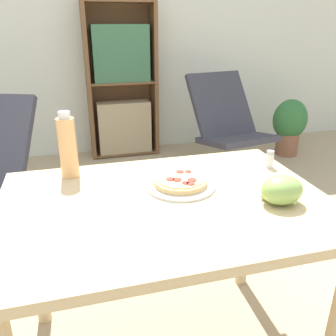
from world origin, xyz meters
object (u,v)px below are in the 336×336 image
object	(u,v)px
drink_bottle	(68,147)
salt_shaker	(270,159)
pizza_on_plate	(180,183)
grape_bunch	(281,190)
potted_plant_floor	(289,125)
bookshelf	(122,88)
lounge_chair_far	(229,143)

from	to	relation	value
drink_bottle	salt_shaker	size ratio (longest dim) A/B	3.56
pizza_on_plate	drink_bottle	world-z (taller)	drink_bottle
grape_bunch	potted_plant_floor	xyz separation A→B (m)	(1.50, 2.18, -0.47)
bookshelf	potted_plant_floor	world-z (taller)	bookshelf
grape_bunch	bookshelf	bearing A→B (deg)	93.32
pizza_on_plate	lounge_chair_far	distance (m)	2.01
pizza_on_plate	drink_bottle	size ratio (longest dim) A/B	1.00
grape_bunch	salt_shaker	distance (m)	0.33
pizza_on_plate	drink_bottle	xyz separation A→B (m)	(-0.40, 0.21, 0.11)
grape_bunch	drink_bottle	xyz separation A→B (m)	(-0.69, 0.43, 0.07)
drink_bottle	salt_shaker	distance (m)	0.83
lounge_chair_far	potted_plant_floor	world-z (taller)	lounge_chair_far
lounge_chair_far	pizza_on_plate	bearing A→B (deg)	-130.12
lounge_chair_far	potted_plant_floor	xyz separation A→B (m)	(0.80, 0.29, 0.04)
lounge_chair_far	bookshelf	size ratio (longest dim) A/B	0.58
salt_shaker	bookshelf	distance (m)	2.39
lounge_chair_far	potted_plant_floor	distance (m)	0.85
lounge_chair_far	potted_plant_floor	size ratio (longest dim) A/B	1.50
drink_bottle	lounge_chair_far	size ratio (longest dim) A/B	0.30
grape_bunch	bookshelf	size ratio (longest dim) A/B	0.10
drink_bottle	bookshelf	xyz separation A→B (m)	(0.53, 2.24, -0.18)
drink_bottle	bookshelf	size ratio (longest dim) A/B	0.17
grape_bunch	potted_plant_floor	size ratio (longest dim) A/B	0.25
pizza_on_plate	grape_bunch	bearing A→B (deg)	-36.59
lounge_chair_far	drink_bottle	bearing A→B (deg)	-142.94
lounge_chair_far	grape_bunch	bearing A→B (deg)	-119.88
salt_shaker	bookshelf	bearing A→B (deg)	96.87
grape_bunch	bookshelf	distance (m)	2.67
pizza_on_plate	grape_bunch	world-z (taller)	grape_bunch
salt_shaker	lounge_chair_far	xyz separation A→B (m)	(0.57, 1.60, -0.49)
salt_shaker	lounge_chair_far	size ratio (longest dim) A/B	0.08
pizza_on_plate	grape_bunch	size ratio (longest dim) A/B	1.82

